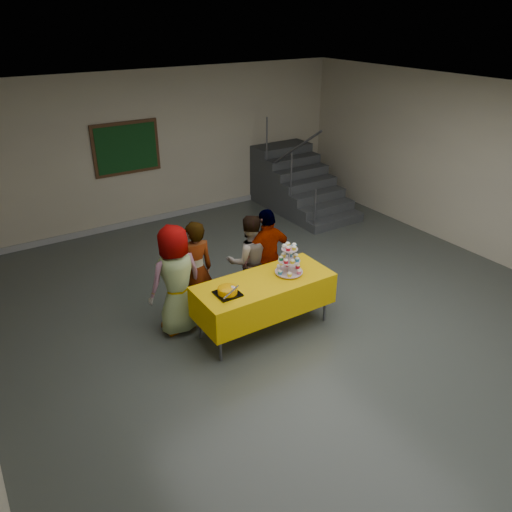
# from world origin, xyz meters

# --- Properties ---
(room_shell) EXTENTS (10.00, 10.04, 3.02)m
(room_shell) POSITION_xyz_m (0.00, 0.02, 2.13)
(room_shell) COLOR #4C514C
(room_shell) RESTS_ON ground
(bake_table) EXTENTS (1.88, 0.78, 0.77)m
(bake_table) POSITION_xyz_m (-0.55, 0.48, 0.56)
(bake_table) COLOR #595960
(bake_table) RESTS_ON ground
(cupcake_stand) EXTENTS (0.38, 0.38, 0.44)m
(cupcake_stand) POSITION_xyz_m (-0.16, 0.46, 0.96)
(cupcake_stand) COLOR silver
(cupcake_stand) RESTS_ON bake_table
(bear_cake) EXTENTS (0.32, 0.36, 0.12)m
(bear_cake) POSITION_xyz_m (-1.13, 0.43, 0.83)
(bear_cake) COLOR black
(bear_cake) RESTS_ON bake_table
(schoolchild_a) EXTENTS (0.80, 0.56, 1.54)m
(schoolchild_a) POSITION_xyz_m (-1.53, 1.11, 0.77)
(schoolchild_a) COLOR slate
(schoolchild_a) RESTS_ON ground
(schoolchild_b) EXTENTS (0.55, 0.37, 1.47)m
(schoolchild_b) POSITION_xyz_m (-1.17, 1.27, 0.74)
(schoolchild_b) COLOR #5D5B65
(schoolchild_b) RESTS_ON ground
(schoolchild_c) EXTENTS (0.81, 0.70, 1.41)m
(schoolchild_c) POSITION_xyz_m (-0.34, 1.19, 0.70)
(schoolchild_c) COLOR slate
(schoolchild_c) RESTS_ON ground
(schoolchild_d) EXTENTS (0.89, 0.40, 1.48)m
(schoolchild_d) POSITION_xyz_m (-0.09, 1.08, 0.74)
(schoolchild_d) COLOR slate
(schoolchild_d) RESTS_ON ground
(staircase) EXTENTS (1.30, 2.40, 2.04)m
(staircase) POSITION_xyz_m (2.70, 4.13, 0.49)
(staircase) COLOR #424447
(staircase) RESTS_ON ground
(noticeboard) EXTENTS (1.30, 0.05, 1.00)m
(noticeboard) POSITION_xyz_m (-0.75, 4.96, 1.60)
(noticeboard) COLOR #472B16
(noticeboard) RESTS_ON ground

